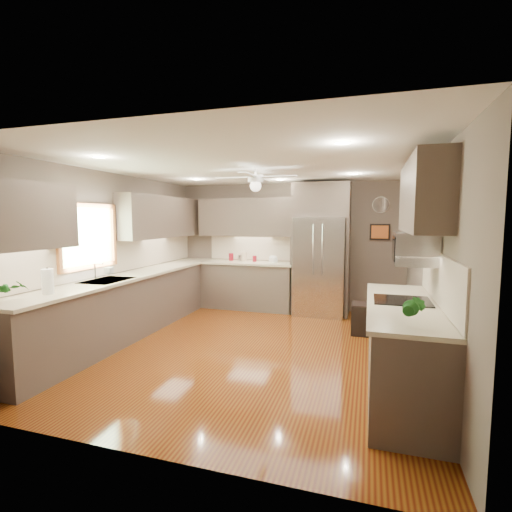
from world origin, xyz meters
The scene contains 28 objects.
floor centered at (0.00, 0.00, 0.00)m, with size 5.00×5.00×0.00m, color #521B0B.
ceiling centered at (0.00, 0.00, 2.50)m, with size 5.00×5.00×0.00m, color white.
wall_back centered at (0.00, 2.50, 1.25)m, with size 4.50×4.50×0.00m, color brown.
wall_front centered at (0.00, -2.50, 1.25)m, with size 4.50×4.50×0.00m, color brown.
wall_left centered at (-2.25, 0.00, 1.25)m, with size 5.00×5.00×0.00m, color brown.
wall_right centered at (2.25, 0.00, 1.25)m, with size 5.00×5.00×0.00m, color brown.
canister_a centered at (-1.12, 2.25, 1.02)m, with size 0.09×0.09×0.15m, color maroon.
canister_b centered at (-0.91, 2.18, 1.01)m, with size 0.08×0.08×0.12m, color silver.
canister_c centered at (-0.85, 2.25, 1.03)m, with size 0.12×0.12×0.19m, color beige.
canister_d centered at (-0.61, 2.24, 1.00)m, with size 0.08×0.08×0.12m, color maroon.
soap_bottle centered at (-2.09, -0.22, 1.04)m, with size 0.09×0.09×0.20m, color white.
potted_plant_left centered at (-1.95, -1.90, 1.09)m, with size 0.16×0.11×0.30m, color #185418.
potted_plant_right centered at (1.92, -1.64, 1.09)m, with size 0.16×0.13×0.29m, color #185418.
bowl centered at (-0.23, 2.23, 0.97)m, with size 0.22×0.22×0.05m, color beige.
left_run centered at (-1.95, 0.15, 0.48)m, with size 0.65×4.70×1.45m.
back_run centered at (-0.72, 2.20, 0.48)m, with size 1.85×0.65×1.45m.
uppers centered at (-0.74, 0.71, 1.87)m, with size 4.50×4.70×0.95m.
window centered at (-2.22, -0.50, 1.55)m, with size 0.05×1.12×0.92m.
sink centered at (-1.93, -0.50, 0.91)m, with size 0.50×0.70×0.32m.
refrigerator centered at (0.70, 2.16, 1.19)m, with size 1.06×0.75×2.45m.
right_run centered at (1.93, -0.80, 0.48)m, with size 0.70×2.20×1.45m.
microwave centered at (2.03, -0.55, 1.48)m, with size 0.43×0.55×0.34m.
ceiling_fan centered at (0.00, 0.30, 2.33)m, with size 1.18×1.18×0.32m.
recessed_lights centered at (-0.04, 0.40, 2.49)m, with size 2.84×3.14×0.01m.
wall_clock centered at (1.75, 2.48, 2.05)m, with size 0.30×0.03×0.30m.
framed_print centered at (1.75, 2.48, 1.55)m, with size 0.36×0.03×0.30m.
stool centered at (1.54, 1.13, 0.24)m, with size 0.43×0.43×0.49m.
paper_towel centered at (-1.93, -1.49, 1.08)m, with size 0.13×0.13×0.32m.
Camera 1 is at (1.56, -4.78, 1.80)m, focal length 26.00 mm.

